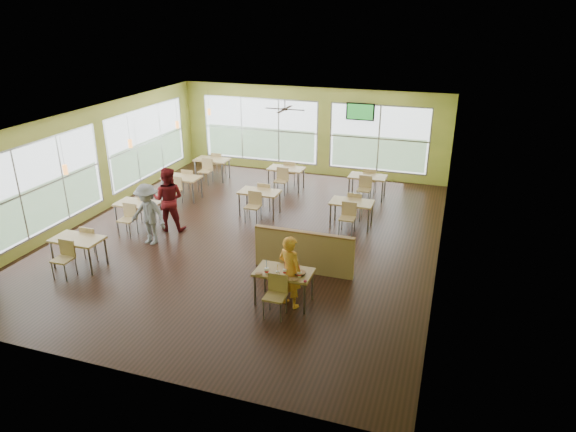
% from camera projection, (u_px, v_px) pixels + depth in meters
% --- Properties ---
extents(room, '(12.00, 12.04, 3.20)m').
position_uv_depth(room, '(249.00, 180.00, 13.56)').
color(room, black).
rests_on(room, ground).
extents(window_bays, '(9.24, 10.24, 2.38)m').
position_uv_depth(window_bays, '(211.00, 148.00, 17.09)').
color(window_bays, white).
rests_on(window_bays, room).
extents(main_table, '(1.22, 1.52, 0.87)m').
position_uv_depth(main_table, '(284.00, 276.00, 10.71)').
color(main_table, tan).
rests_on(main_table, floor).
extents(half_wall_divider, '(2.40, 0.14, 1.04)m').
position_uv_depth(half_wall_divider, '(304.00, 252.00, 12.03)').
color(half_wall_divider, tan).
rests_on(half_wall_divider, floor).
extents(dining_tables, '(6.92, 8.72, 0.87)m').
position_uv_depth(dining_tables, '(239.00, 190.00, 15.74)').
color(dining_tables, tan).
rests_on(dining_tables, floor).
extents(pendant_lights, '(0.11, 7.31, 0.86)m').
position_uv_depth(pendant_lights, '(154.00, 134.00, 14.77)').
color(pendant_lights, '#2D2119').
rests_on(pendant_lights, ceiling).
extents(ceiling_fan, '(1.25, 1.25, 0.29)m').
position_uv_depth(ceiling_fan, '(285.00, 109.00, 15.69)').
color(ceiling_fan, '#2D2119').
rests_on(ceiling_fan, ceiling).
extents(tv_backwall, '(1.00, 0.07, 0.60)m').
position_uv_depth(tv_backwall, '(360.00, 112.00, 17.90)').
color(tv_backwall, black).
rests_on(tv_backwall, wall_back).
extents(man_plaid, '(0.68, 0.58, 1.59)m').
position_uv_depth(man_plaid, '(290.00, 272.00, 10.56)').
color(man_plaid, orange).
rests_on(man_plaid, floor).
extents(patron_maroon, '(1.02, 0.87, 1.82)m').
position_uv_depth(patron_maroon, '(168.00, 199.00, 14.20)').
color(patron_maroon, '#590F11').
rests_on(patron_maroon, floor).
extents(patron_grey, '(1.14, 0.75, 1.66)m').
position_uv_depth(patron_grey, '(148.00, 214.00, 13.37)').
color(patron_grey, slate).
rests_on(patron_grey, floor).
extents(cup_blue, '(0.10, 0.10, 0.36)m').
position_uv_depth(cup_blue, '(267.00, 271.00, 10.53)').
color(cup_blue, white).
rests_on(cup_blue, main_table).
extents(cup_yellow, '(0.08, 0.08, 0.30)m').
position_uv_depth(cup_yellow, '(278.00, 274.00, 10.45)').
color(cup_yellow, white).
rests_on(cup_yellow, main_table).
extents(cup_red_near, '(0.09, 0.09, 0.32)m').
position_uv_depth(cup_red_near, '(285.00, 272.00, 10.51)').
color(cup_red_near, white).
rests_on(cup_red_near, main_table).
extents(cup_red_far, '(0.09, 0.09, 0.32)m').
position_uv_depth(cup_red_far, '(299.00, 274.00, 10.41)').
color(cup_red_far, white).
rests_on(cup_red_far, main_table).
extents(food_basket, '(0.26, 0.26, 0.06)m').
position_uv_depth(food_basket, '(300.00, 273.00, 10.52)').
color(food_basket, black).
rests_on(food_basket, main_table).
extents(ketchup_cup, '(0.07, 0.07, 0.03)m').
position_uv_depth(ketchup_cup, '(305.00, 281.00, 10.25)').
color(ketchup_cup, maroon).
rests_on(ketchup_cup, main_table).
extents(wrapper_left, '(0.19, 0.18, 0.04)m').
position_uv_depth(wrapper_left, '(259.00, 274.00, 10.53)').
color(wrapper_left, '#AC7A53').
rests_on(wrapper_left, main_table).
extents(wrapper_mid, '(0.19, 0.17, 0.04)m').
position_uv_depth(wrapper_mid, '(289.00, 268.00, 10.73)').
color(wrapper_mid, '#AC7A53').
rests_on(wrapper_mid, main_table).
extents(wrapper_right, '(0.15, 0.14, 0.04)m').
position_uv_depth(wrapper_right, '(295.00, 280.00, 10.30)').
color(wrapper_right, '#AC7A53').
rests_on(wrapper_right, main_table).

